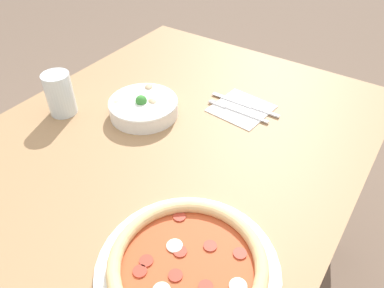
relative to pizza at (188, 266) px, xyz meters
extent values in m
cube|color=#99724C|center=(0.21, 0.26, -0.03)|extent=(1.35, 0.94, 0.03)
cylinder|color=olive|center=(0.81, -0.14, -0.40)|extent=(0.06, 0.06, 0.70)
cylinder|color=olive|center=(0.81, 0.66, -0.40)|extent=(0.06, 0.06, 0.70)
cylinder|color=white|center=(0.00, 0.00, -0.01)|extent=(0.34, 0.34, 0.01)
torus|color=#DBB77A|center=(0.00, 0.00, 0.01)|extent=(0.29, 0.29, 0.03)
cylinder|color=#B74723|center=(0.00, 0.00, 0.00)|extent=(0.26, 0.26, 0.01)
cylinder|color=#A83323|center=(0.06, -0.01, 0.00)|extent=(0.03, 0.03, 0.00)
cylinder|color=#A83323|center=(-0.06, 0.06, 0.00)|extent=(0.03, 0.03, 0.00)
cylinder|color=#A83323|center=(-0.02, -0.05, 0.00)|extent=(0.03, 0.03, 0.00)
cylinder|color=#A83323|center=(0.08, 0.08, 0.00)|extent=(0.03, 0.03, 0.00)
cylinder|color=#A83323|center=(-0.04, 0.07, 0.00)|extent=(0.03, 0.03, 0.00)
cylinder|color=#A83323|center=(0.02, 0.03, 0.00)|extent=(0.03, 0.03, 0.00)
cylinder|color=#A83323|center=(-0.03, 0.01, 0.00)|extent=(0.03, 0.03, 0.00)
cylinder|color=#A83323|center=(0.07, -0.07, 0.00)|extent=(0.03, 0.03, 0.00)
ellipsoid|color=silver|center=(0.02, 0.04, 0.00)|extent=(0.03, 0.03, 0.01)
ellipsoid|color=silver|center=(0.01, -0.10, 0.00)|extent=(0.03, 0.03, 0.01)
cylinder|color=white|center=(0.34, 0.38, 0.01)|extent=(0.19, 0.19, 0.05)
torus|color=white|center=(0.34, 0.38, 0.02)|extent=(0.20, 0.20, 0.01)
ellipsoid|color=tan|center=(0.35, 0.36, 0.02)|extent=(0.04, 0.04, 0.02)
ellipsoid|color=#998466|center=(0.33, 0.40, 0.02)|extent=(0.04, 0.03, 0.02)
ellipsoid|color=tan|center=(0.41, 0.42, 0.03)|extent=(0.04, 0.04, 0.02)
ellipsoid|color=tan|center=(0.30, 0.44, 0.02)|extent=(0.04, 0.04, 0.02)
sphere|color=#388433|center=(0.34, 0.38, 0.03)|extent=(0.03, 0.03, 0.03)
cube|color=white|center=(0.52, 0.17, -0.02)|extent=(0.17, 0.17, 0.00)
cube|color=silver|center=(0.50, 0.14, -0.01)|extent=(0.01, 0.13, 0.00)
cube|color=silver|center=(0.50, 0.23, -0.01)|extent=(0.00, 0.06, 0.00)
cube|color=silver|center=(0.50, 0.23, -0.01)|extent=(0.00, 0.06, 0.00)
cube|color=silver|center=(0.50, 0.23, -0.01)|extent=(0.00, 0.06, 0.00)
cube|color=silver|center=(0.49, 0.23, -0.01)|extent=(0.00, 0.06, 0.00)
cube|color=silver|center=(0.54, 0.10, -0.01)|extent=(0.01, 0.09, 0.01)
cube|color=silver|center=(0.54, 0.21, -0.01)|extent=(0.02, 0.13, 0.00)
cylinder|color=silver|center=(0.22, 0.58, 0.04)|extent=(0.08, 0.08, 0.12)
camera|label=1|loc=(-0.31, -0.22, 0.61)|focal=35.00mm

